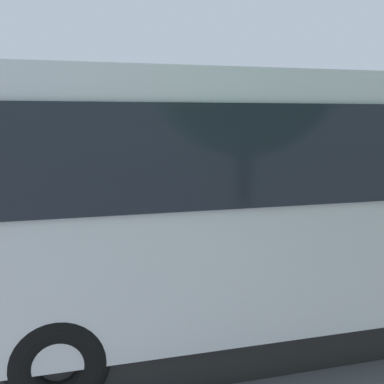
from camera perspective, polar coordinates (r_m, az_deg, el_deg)
ground_plane at (r=11.57m, az=-1.12°, el=-5.04°), size 80.00×80.00×0.00m
tour_bus at (r=6.61m, az=15.74°, el=-1.35°), size 10.13×2.93×3.25m
spectator_far_left at (r=9.87m, az=15.12°, el=-1.38°), size 0.57×0.39×1.80m
spectator_left at (r=9.38m, az=9.00°, el=-2.05°), size 0.57×0.32×1.72m
spectator_centre at (r=8.70m, az=2.74°, el=-2.44°), size 0.58×0.35×1.79m
spectator_right at (r=8.75m, az=-4.64°, el=-2.68°), size 0.58×0.35×1.74m
parked_motorcycle_silver at (r=8.26m, az=-9.39°, el=-7.40°), size 2.03×0.71×0.99m
stunt_motorcycle at (r=13.31m, az=-8.89°, el=1.14°), size 1.98×0.71×1.73m
traffic_cone at (r=12.43m, az=1.26°, el=-2.63°), size 0.34×0.34×0.63m
bay_line_a at (r=13.83m, az=9.37°, el=-2.84°), size 0.29×4.58×0.01m
bay_line_b at (r=13.06m, az=-1.07°, el=-3.42°), size 0.29×4.47×0.01m
bay_line_c at (r=12.77m, az=-12.41°, el=-3.91°), size 0.29×4.66×0.01m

